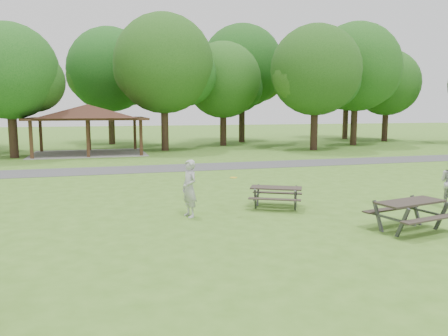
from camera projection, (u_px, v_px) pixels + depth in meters
ground at (230, 236)px, 11.72m from camera, size 160.00×160.00×0.00m
asphalt_path at (159, 168)px, 25.04m from camera, size 120.00×3.20×0.02m
pavilion at (88, 113)px, 33.06m from camera, size 8.60×7.01×3.76m
tree_row_d at (11, 74)px, 29.94m from camera, size 6.93×6.60×9.27m
tree_row_e at (165, 67)px, 35.21m from camera, size 8.40×8.00×11.02m
tree_row_f at (224, 82)px, 40.32m from camera, size 7.35×7.00×9.55m
tree_row_g at (316, 73)px, 35.71m from camera, size 7.77×7.40×10.25m
tree_row_h at (357, 70)px, 40.60m from camera, size 8.61×8.20×11.37m
tree_row_i at (387, 85)px, 45.73m from camera, size 7.14×6.80×9.52m
tree_deep_b at (111, 72)px, 41.71m from camera, size 8.40×8.00×11.13m
tree_deep_c at (243, 69)px, 44.26m from camera, size 8.82×8.40×11.90m
tree_deep_d at (348, 77)px, 49.32m from camera, size 8.40×8.00×11.27m
picnic_table_middle at (276, 192)px, 15.03m from camera, size 2.19×2.05×0.76m
picnic_table_far at (410, 208)px, 12.20m from camera, size 2.30×1.99×0.88m
frisbee_in_flight at (234, 178)px, 13.89m from camera, size 0.24×0.24×0.02m
frisbee_thrower at (189, 189)px, 13.74m from camera, size 0.62×0.77×1.82m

